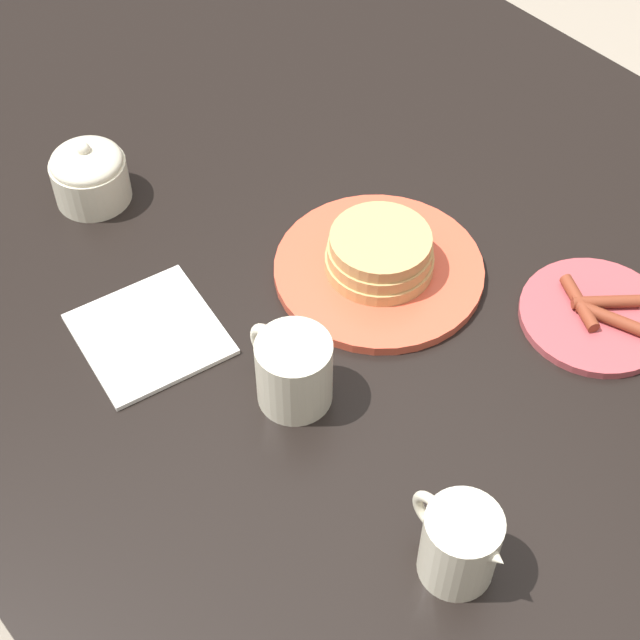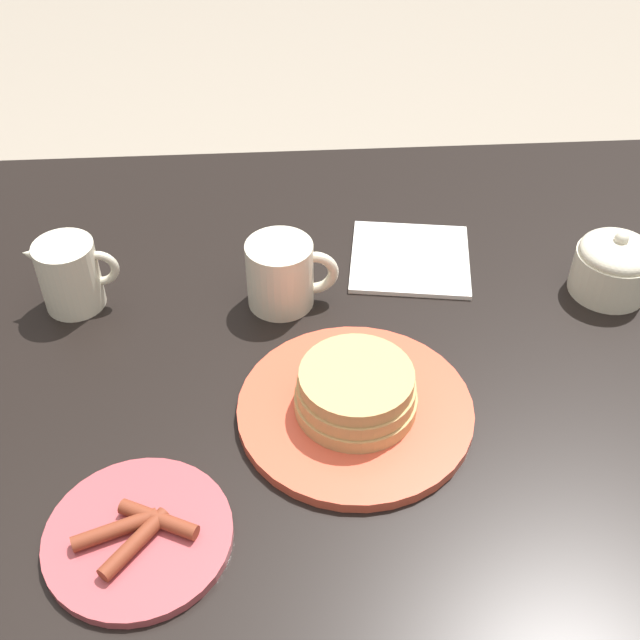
# 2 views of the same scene
# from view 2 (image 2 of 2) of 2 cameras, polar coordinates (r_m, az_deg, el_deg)

# --- Properties ---
(dining_table) EXTENTS (1.58, 1.07, 0.73)m
(dining_table) POSITION_cam_2_polar(r_m,az_deg,el_deg) (0.90, 4.74, -10.48)
(dining_table) COLOR black
(dining_table) RESTS_ON ground_plane
(pancake_plate) EXTENTS (0.24, 0.24, 0.06)m
(pancake_plate) POSITION_cam_2_polar(r_m,az_deg,el_deg) (0.81, 2.51, -5.50)
(pancake_plate) COLOR #DB5138
(pancake_plate) RESTS_ON dining_table
(side_plate_bacon) EXTENTS (0.17, 0.17, 0.02)m
(side_plate_bacon) POSITION_cam_2_polar(r_m,az_deg,el_deg) (0.75, -12.80, -14.73)
(side_plate_bacon) COLOR #B2474C
(side_plate_bacon) RESTS_ON dining_table
(coffee_mug) EXTENTS (0.11, 0.08, 0.08)m
(coffee_mug) POSITION_cam_2_polar(r_m,az_deg,el_deg) (0.93, -2.68, 3.33)
(coffee_mug) COLOR beige
(coffee_mug) RESTS_ON dining_table
(creamer_pitcher) EXTENTS (0.11, 0.07, 0.09)m
(creamer_pitcher) POSITION_cam_2_polar(r_m,az_deg,el_deg) (0.97, -17.43, 3.16)
(creamer_pitcher) COLOR beige
(creamer_pitcher) RESTS_ON dining_table
(sugar_bowl) EXTENTS (0.09, 0.09, 0.08)m
(sugar_bowl) POSITION_cam_2_polar(r_m,az_deg,el_deg) (1.01, 20.14, 3.69)
(sugar_bowl) COLOR beige
(sugar_bowl) RESTS_ON dining_table
(napkin) EXTENTS (0.17, 0.16, 0.01)m
(napkin) POSITION_cam_2_polar(r_m,az_deg,el_deg) (1.02, 6.42, 4.37)
(napkin) COLOR silver
(napkin) RESTS_ON dining_table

